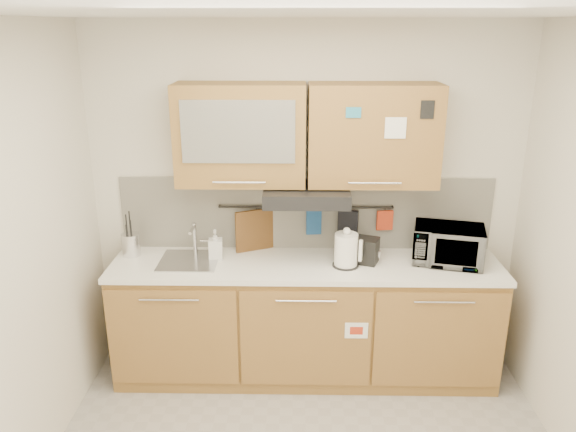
{
  "coord_description": "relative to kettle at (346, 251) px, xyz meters",
  "views": [
    {
      "loc": [
        -0.06,
        -2.55,
        2.55
      ],
      "look_at": [
        -0.13,
        1.05,
        1.32
      ],
      "focal_mm": 35.0,
      "sensor_mm": 36.0,
      "label": 1
    }
  ],
  "objects": [
    {
      "name": "soap_bottle",
      "position": [
        -0.95,
        0.12,
        -0.01
      ],
      "size": [
        0.11,
        0.11,
        0.22
      ],
      "primitive_type": "imported",
      "rotation": [
        0.0,
        0.0,
        0.1
      ],
      "color": "#999999",
      "rests_on": "countertop"
    },
    {
      "name": "cutting_board",
      "position": [
        -0.65,
        0.3,
        -0.0
      ],
      "size": [
        0.31,
        0.16,
        0.41
      ],
      "primitive_type": "cube",
      "rotation": [
        0.0,
        0.0,
        0.43
      ],
      "color": "brown",
      "rests_on": "utensil_rail"
    },
    {
      "name": "range_hood",
      "position": [
        -0.28,
        0.11,
        0.38
      ],
      "size": [
        0.6,
        0.46,
        0.1
      ],
      "primitive_type": "cube",
      "color": "black",
      "rests_on": "upper_cabinets"
    },
    {
      "name": "base_cabinet",
      "position": [
        -0.28,
        0.05,
        -0.63
      ],
      "size": [
        2.8,
        0.64,
        0.88
      ],
      "color": "olive",
      "rests_on": "floor"
    },
    {
      "name": "backsplash",
      "position": [
        -0.28,
        0.35,
        0.16
      ],
      "size": [
        2.8,
        0.02,
        0.56
      ],
      "primitive_type": "cube",
      "color": "silver",
      "rests_on": "countertop"
    },
    {
      "name": "sink",
      "position": [
        -1.13,
        0.07,
        -0.11
      ],
      "size": [
        0.42,
        0.4,
        0.26
      ],
      "color": "silver",
      "rests_on": "countertop"
    },
    {
      "name": "kettle",
      "position": [
        0.0,
        0.0,
        0.0
      ],
      "size": [
        0.22,
        0.21,
        0.29
      ],
      "rotation": [
        0.0,
        0.0,
        -0.31
      ],
      "color": "white",
      "rests_on": "countertop"
    },
    {
      "name": "toaster",
      "position": [
        0.11,
        0.08,
        -0.02
      ],
      "size": [
        0.28,
        0.22,
        0.18
      ],
      "rotation": [
        0.0,
        0.0,
        -0.37
      ],
      "color": "black",
      "rests_on": "countertop"
    },
    {
      "name": "wall_back",
      "position": [
        -0.28,
        0.36,
        0.26
      ],
      "size": [
        3.2,
        0.0,
        3.2
      ],
      "primitive_type": "plane",
      "rotation": [
        1.57,
        0.0,
        0.0
      ],
      "color": "silver",
      "rests_on": "ground"
    },
    {
      "name": "upper_cabinets",
      "position": [
        -0.29,
        0.18,
        0.79
      ],
      "size": [
        1.82,
        0.37,
        0.7
      ],
      "color": "olive",
      "rests_on": "wall_back"
    },
    {
      "name": "microwave",
      "position": [
        0.74,
        0.08,
        0.02
      ],
      "size": [
        0.55,
        0.43,
        0.27
      ],
      "primitive_type": "imported",
      "rotation": [
        0.0,
        0.0,
        -0.23
      ],
      "color": "#999999",
      "rests_on": "countertop"
    },
    {
      "name": "dark_pouch",
      "position": [
        0.03,
        0.3,
        0.08
      ],
      "size": [
        0.16,
        0.08,
        0.24
      ],
      "primitive_type": "cube",
      "rotation": [
        0.0,
        0.0,
        -0.22
      ],
      "color": "black",
      "rests_on": "utensil_rail"
    },
    {
      "name": "ceiling",
      "position": [
        -0.28,
        -1.14,
        1.56
      ],
      "size": [
        3.2,
        3.2,
        0.0
      ],
      "primitive_type": "plane",
      "rotation": [
        3.14,
        0.0,
        0.0
      ],
      "color": "white",
      "rests_on": "wall_back"
    },
    {
      "name": "utensil_crock",
      "position": [
        -1.58,
        0.17,
        -0.03
      ],
      "size": [
        0.17,
        0.17,
        0.34
      ],
      "rotation": [
        0.0,
        0.0,
        -0.3
      ],
      "color": "silver",
      "rests_on": "countertop"
    },
    {
      "name": "utensil_rail",
      "position": [
        -0.28,
        0.31,
        0.22
      ],
      "size": [
        1.3,
        0.02,
        0.02
      ],
      "primitive_type": "cylinder",
      "rotation": [
        0.0,
        1.57,
        0.0
      ],
      "color": "black",
      "rests_on": "backsplash"
    },
    {
      "name": "oven_mitt",
      "position": [
        -0.22,
        0.3,
        0.11
      ],
      "size": [
        0.12,
        0.04,
        0.19
      ],
      "primitive_type": "cube",
      "rotation": [
        0.0,
        0.0,
        0.11
      ],
      "color": "navy",
      "rests_on": "utensil_rail"
    },
    {
      "name": "pot_holder",
      "position": [
        0.31,
        0.3,
        0.13
      ],
      "size": [
        0.12,
        0.04,
        0.15
      ],
      "primitive_type": "cube",
      "rotation": [
        0.0,
        0.0,
        0.15
      ],
      "color": "#B03117",
      "rests_on": "utensil_rail"
    },
    {
      "name": "countertop",
      "position": [
        -0.28,
        0.05,
        -0.14
      ],
      "size": [
        2.82,
        0.62,
        0.04
      ],
      "primitive_type": "cube",
      "color": "white",
      "rests_on": "base_cabinet"
    }
  ]
}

